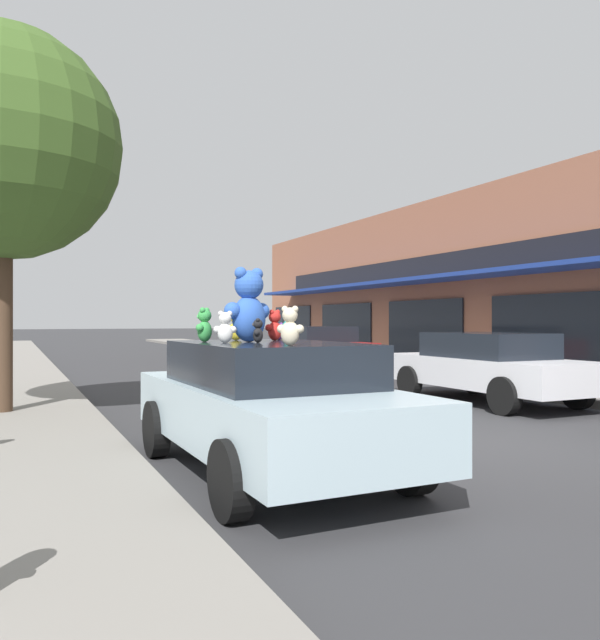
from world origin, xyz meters
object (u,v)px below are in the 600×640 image
object	(u,v)px
parked_car_far_right	(316,348)
street_tree	(3,144)
teddy_bear_purple	(279,332)
teddy_bear_yellow	(236,326)
parked_car_far_center	(487,365)
teddy_bear_giant	(249,306)
teddy_bear_teal	(286,331)
teddy_bear_black	(258,331)
teddy_bear_green	(204,325)
teddy_bear_white	(225,327)
teddy_bear_cream	(290,326)
teddy_bear_red	(275,326)
plush_art_car	(268,402)

from	to	relation	value
parked_car_far_right	street_tree	size ratio (longest dim) A/B	0.71
teddy_bear_purple	parked_car_far_right	size ratio (longest dim) A/B	0.05
teddy_bear_yellow	parked_car_far_right	world-z (taller)	teddy_bear_yellow
parked_car_far_center	parked_car_far_right	distance (m)	7.82
teddy_bear_giant	teddy_bear_teal	xyz separation A→B (m)	(0.72, 0.62, -0.29)
teddy_bear_purple	parked_car_far_right	xyz separation A→B (m)	(5.76, 10.60, -0.73)
parked_car_far_center	teddy_bear_black	bearing A→B (deg)	-150.50
teddy_bear_green	teddy_bear_black	xyz separation A→B (m)	(0.45, -0.48, -0.06)
teddy_bear_white	teddy_bear_cream	size ratio (longest dim) A/B	0.90
teddy_bear_black	teddy_bear_cream	size ratio (longest dim) A/B	0.70
teddy_bear_green	teddy_bear_red	xyz separation A→B (m)	(0.91, 0.16, -0.01)
plush_art_car	teddy_bear_white	distance (m)	0.94
teddy_bear_giant	teddy_bear_cream	distance (m)	1.15
parked_car_far_center	street_tree	bearing A→B (deg)	170.13
teddy_bear_yellow	teddy_bear_red	bearing A→B (deg)	173.01
teddy_bear_giant	parked_car_far_center	world-z (taller)	teddy_bear_giant
plush_art_car	teddy_bear_yellow	distance (m)	1.22
teddy_bear_white	street_tree	xyz separation A→B (m)	(-2.21, 5.05, 3.00)
teddy_bear_cream	parked_car_far_center	distance (m)	7.80
teddy_bear_yellow	teddy_bear_black	distance (m)	0.92
teddy_bear_white	teddy_bear_giant	bearing A→B (deg)	-140.11
teddy_bear_yellow	parked_car_far_right	bearing A→B (deg)	-92.35
teddy_bear_white	parked_car_far_right	bearing A→B (deg)	-109.89
plush_art_car	teddy_bear_teal	distance (m)	1.30
teddy_bear_red	teddy_bear_white	size ratio (longest dim) A/B	1.08
plush_art_car	parked_car_far_right	distance (m)	12.98
teddy_bear_cream	teddy_bear_green	bearing A→B (deg)	-24.02
teddy_bear_green	teddy_bear_yellow	distance (m)	0.68
parked_car_far_center	teddy_bear_giant	bearing A→B (deg)	-152.51
teddy_bear_red	parked_car_far_center	xyz separation A→B (m)	(5.90, 2.96, -0.84)
teddy_bear_red	street_tree	world-z (taller)	street_tree
parked_car_far_right	parked_car_far_center	bearing A→B (deg)	-90.00
teddy_bear_white	teddy_bear_cream	bearing A→B (deg)	120.56
teddy_bear_cream	teddy_bear_purple	bearing A→B (deg)	-62.67
teddy_bear_black	parked_car_far_right	distance (m)	13.09
teddy_bear_yellow	teddy_bear_red	xyz separation A→B (m)	(0.39, -0.28, 0.01)
plush_art_car	parked_car_far_right	xyz separation A→B (m)	(6.23, 11.39, 0.02)
teddy_bear_white	teddy_bear_purple	bearing A→B (deg)	-131.50
plush_art_car	teddy_bear_purple	distance (m)	1.19
teddy_bear_yellow	parked_car_far_right	distance (m)	12.27
plush_art_car	teddy_bear_black	xyz separation A→B (m)	(-0.13, -0.03, 0.78)
street_tree	teddy_bear_purple	bearing A→B (deg)	-54.01
parked_car_far_right	street_tree	xyz separation A→B (m)	(-8.90, -6.27, 3.79)
teddy_bear_giant	teddy_bear_green	world-z (taller)	teddy_bear_giant
teddy_bear_black	teddy_bear_teal	world-z (taller)	teddy_bear_black
teddy_bear_giant	teddy_bear_black	size ratio (longest dim) A/B	3.13
teddy_bear_teal	teddy_bear_white	xyz separation A→B (m)	(-1.05, -0.80, 0.05)
teddy_bear_green	teddy_bear_white	distance (m)	0.40
teddy_bear_black	teddy_bear_red	distance (m)	0.79
teddy_bear_yellow	parked_car_far_right	size ratio (longest dim) A/B	0.08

